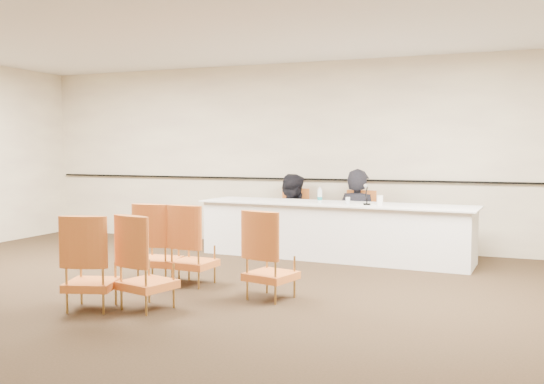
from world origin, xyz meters
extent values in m
plane|color=black|center=(0.00, 0.00, 0.00)|extent=(10.00, 10.00, 0.00)
plane|color=silver|center=(0.00, 0.00, 3.00)|extent=(10.00, 10.00, 0.00)
cube|color=#F4EABF|center=(0.00, 4.00, 1.50)|extent=(10.00, 0.04, 3.00)
cube|color=black|center=(0.00, 3.96, 1.10)|extent=(9.80, 0.04, 0.03)
imported|color=black|center=(0.92, 3.60, 0.36)|extent=(0.76, 0.58, 1.85)
imported|color=black|center=(-0.19, 3.66, 0.34)|extent=(0.85, 0.67, 1.71)
cube|color=white|center=(1.20, 2.97, 0.81)|extent=(0.36, 0.32, 0.00)
cylinder|color=silver|center=(0.94, 2.93, 0.86)|extent=(0.08, 0.08, 0.10)
cylinder|color=white|center=(1.40, 2.91, 0.88)|extent=(0.10, 0.10, 0.14)
camera|label=1|loc=(3.10, -5.44, 1.58)|focal=40.00mm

